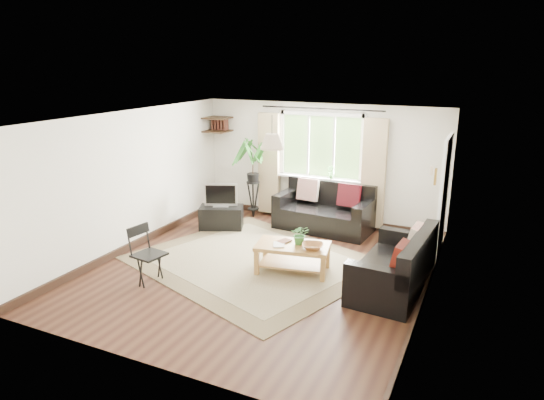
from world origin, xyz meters
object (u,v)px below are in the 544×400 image
at_px(sofa_back, 324,208).
at_px(folding_chair, 149,256).
at_px(coffee_table, 293,258).
at_px(sofa_right, 393,262).
at_px(tv_stand, 221,217).
at_px(palm_stand, 253,179).

relative_size(sofa_back, folding_chair, 2.12).
distance_m(sofa_back, coffee_table, 2.11).
height_order(sofa_right, tv_stand, sofa_right).
distance_m(palm_stand, folding_chair, 3.50).
bearing_deg(coffee_table, folding_chair, -144.67).
height_order(coffee_table, palm_stand, palm_stand).
height_order(sofa_right, palm_stand, palm_stand).
distance_m(coffee_table, palm_stand, 2.94).
relative_size(palm_stand, folding_chair, 1.92).
xyz_separation_m(sofa_back, sofa_right, (1.74, -2.02, -0.02)).
height_order(sofa_back, folding_chair, folding_chair).
bearing_deg(sofa_back, coffee_table, -79.78).
relative_size(sofa_right, palm_stand, 1.05).
bearing_deg(folding_chair, sofa_right, -59.18).
xyz_separation_m(coffee_table, tv_stand, (-2.06, 1.31, -0.01)).
bearing_deg(tv_stand, palm_stand, 52.35).
bearing_deg(tv_stand, sofa_back, -0.16).
bearing_deg(folding_chair, sofa_back, -15.96).
bearing_deg(sofa_right, folding_chair, -63.92).
xyz_separation_m(sofa_back, coffee_table, (0.21, -2.09, -0.20)).
bearing_deg(palm_stand, tv_stand, -104.74).
height_order(sofa_back, coffee_table, sofa_back).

